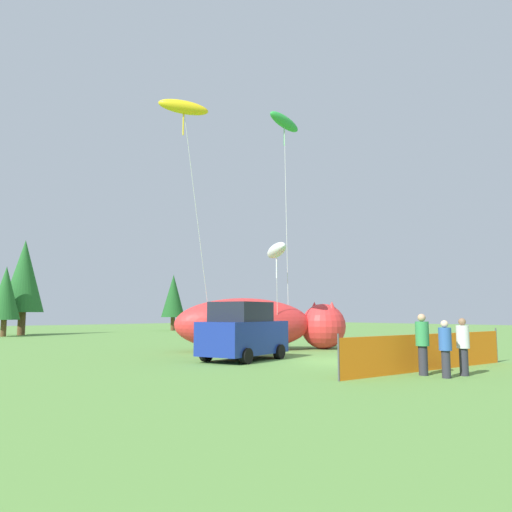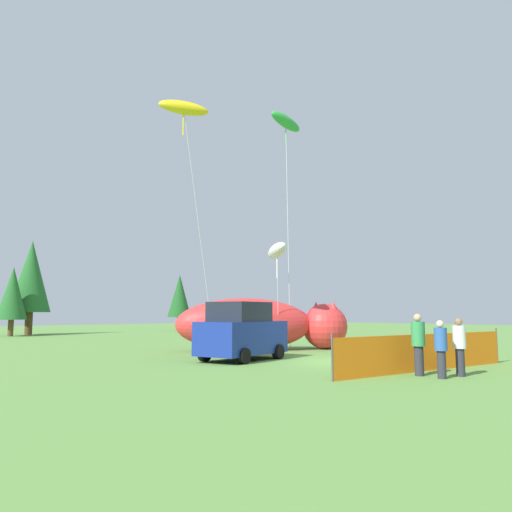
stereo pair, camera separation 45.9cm
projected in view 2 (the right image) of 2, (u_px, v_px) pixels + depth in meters
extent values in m
plane|color=#609342|center=(331.00, 362.00, 18.40)|extent=(120.00, 120.00, 0.00)
cube|color=navy|center=(242.00, 338.00, 19.05)|extent=(4.13, 2.68, 1.23)
cube|color=#1E232D|center=(240.00, 312.00, 19.01)|extent=(2.44, 2.12, 0.74)
cylinder|color=black|center=(241.00, 350.00, 20.45)|extent=(0.61, 0.38, 0.56)
cylinder|color=black|center=(278.00, 352.00, 19.49)|extent=(0.61, 0.38, 0.56)
cylinder|color=black|center=(205.00, 354.00, 18.49)|extent=(0.61, 0.38, 0.56)
cylinder|color=black|center=(244.00, 356.00, 17.53)|extent=(0.61, 0.38, 0.56)
cube|color=#267F33|center=(414.00, 348.00, 19.53)|extent=(0.61, 0.61, 0.03)
cube|color=#267F33|center=(419.00, 342.00, 19.35)|extent=(0.51, 0.10, 0.49)
cylinder|color=#A5A5AD|center=(406.00, 354.00, 19.56)|extent=(0.02, 0.02, 0.40)
cylinder|color=#A5A5AD|center=(413.00, 353.00, 19.82)|extent=(0.02, 0.02, 0.40)
cylinder|color=#A5A5AD|center=(415.00, 354.00, 19.19)|extent=(0.02, 0.02, 0.40)
cylinder|color=#A5A5AD|center=(423.00, 354.00, 19.45)|extent=(0.02, 0.02, 0.40)
ellipsoid|color=red|center=(245.00, 324.00, 23.86)|extent=(7.05, 5.37, 2.49)
ellipsoid|color=yellow|center=(245.00, 336.00, 23.80)|extent=(4.64, 3.67, 1.12)
sphere|color=red|center=(325.00, 326.00, 24.82)|extent=(2.24, 2.24, 2.24)
cone|color=red|center=(316.00, 308.00, 25.33)|extent=(0.63, 0.63, 0.67)
cone|color=red|center=(333.00, 308.00, 24.51)|extent=(0.63, 0.63, 0.67)
cube|color=orange|center=(427.00, 352.00, 15.58)|extent=(8.19, 0.99, 1.13)
cylinder|color=#4C4C51|center=(332.00, 357.00, 13.19)|extent=(0.05, 0.05, 1.25)
cylinder|color=#4C4C51|center=(497.00, 345.00, 17.98)|extent=(0.05, 0.05, 1.25)
cylinder|color=#2D2D38|center=(460.00, 362.00, 14.19)|extent=(0.24, 0.24, 0.78)
cylinder|color=silver|center=(459.00, 337.00, 14.27)|extent=(0.36, 0.36, 0.65)
sphere|color=#8C6647|center=(458.00, 322.00, 14.32)|extent=(0.21, 0.21, 0.21)
cylinder|color=#2D2D38|center=(419.00, 361.00, 14.33)|extent=(0.26, 0.26, 0.84)
cylinder|color=#338C4C|center=(418.00, 334.00, 14.42)|extent=(0.39, 0.39, 0.70)
sphere|color=tan|center=(417.00, 318.00, 14.47)|extent=(0.23, 0.23, 0.23)
cylinder|color=#2D2D38|center=(442.00, 365.00, 13.71)|extent=(0.24, 0.24, 0.76)
cylinder|color=#2D59A5|center=(441.00, 339.00, 13.78)|extent=(0.35, 0.35, 0.63)
sphere|color=beige|center=(440.00, 324.00, 13.83)|extent=(0.21, 0.21, 0.21)
cylinder|color=silver|center=(278.00, 301.00, 23.21)|extent=(0.56, 0.49, 4.68)
ellipsoid|color=white|center=(277.00, 250.00, 23.13)|extent=(1.69, 2.38, 0.88)
cylinder|color=white|center=(277.00, 265.00, 23.05)|extent=(0.06, 0.06, 1.20)
cylinder|color=silver|center=(199.00, 233.00, 23.15)|extent=(2.69, 1.04, 11.00)
ellipsoid|color=yellow|center=(184.00, 108.00, 22.50)|extent=(2.33, 1.67, 0.88)
cylinder|color=yellow|center=(183.00, 123.00, 22.42)|extent=(0.06, 0.06, 1.20)
cylinder|color=silver|center=(288.00, 231.00, 25.21)|extent=(0.60, 0.79, 11.84)
ellipsoid|color=green|center=(286.00, 122.00, 26.34)|extent=(2.19, 0.75, 1.17)
cylinder|color=green|center=(286.00, 134.00, 26.26)|extent=(0.06, 0.06, 1.20)
cylinder|color=brown|center=(11.00, 328.00, 37.79)|extent=(0.40, 0.40, 1.26)
cone|color=#236028|center=(13.00, 293.00, 38.09)|extent=(2.22, 2.22, 4.04)
cylinder|color=brown|center=(29.00, 324.00, 40.14)|extent=(0.58, 0.58, 1.82)
cone|color=#236028|center=(31.00, 276.00, 40.57)|extent=(3.21, 3.21, 5.84)
cylinder|color=brown|center=(179.00, 324.00, 50.18)|extent=(0.43, 0.43, 1.34)
cone|color=#1E5623|center=(180.00, 296.00, 50.49)|extent=(2.35, 2.35, 4.28)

